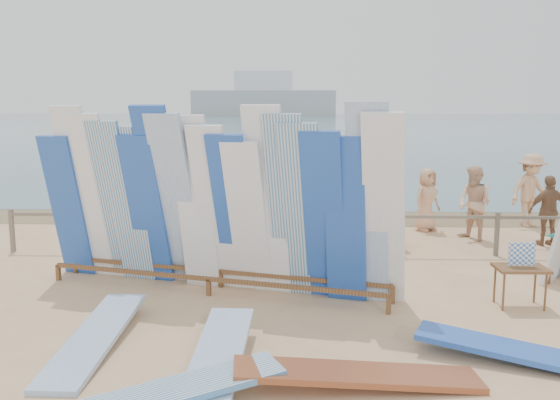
{
  "coord_description": "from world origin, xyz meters",
  "views": [
    {
      "loc": [
        0.04,
        -8.88,
        3.0
      ],
      "look_at": [
        -0.38,
        2.46,
        1.21
      ],
      "focal_mm": 38.0,
      "sensor_mm": 36.0,
      "label": 1
    }
  ],
  "objects_px": {
    "stroller": "(388,226)",
    "beachgoer_6": "(427,200)",
    "flat_board_b": "(216,377)",
    "beachgoer_8": "(474,203)",
    "vendor_table": "(520,285)",
    "main_surfboard_rack": "(214,208)",
    "beachgoer_10": "(549,211)",
    "beachgoer_9": "(531,190)",
    "beachgoer_0": "(142,195)",
    "beachgoer_3": "(288,194)",
    "beach_chair_left": "(275,235)",
    "beachgoer_4": "(221,201)",
    "beach_chair_right": "(333,233)",
    "beachgoer_extra_1": "(84,186)",
    "flat_board_a": "(96,346)",
    "flat_board_d": "(533,366)",
    "flat_board_c": "(358,387)"
  },
  "relations": [
    {
      "from": "stroller",
      "to": "beachgoer_6",
      "type": "relative_size",
      "value": 0.72
    },
    {
      "from": "flat_board_b",
      "to": "beachgoer_8",
      "type": "relative_size",
      "value": 1.59
    },
    {
      "from": "vendor_table",
      "to": "beachgoer_6",
      "type": "height_order",
      "value": "beachgoer_6"
    },
    {
      "from": "main_surfboard_rack",
      "to": "beachgoer_10",
      "type": "relative_size",
      "value": 3.96
    },
    {
      "from": "beachgoer_9",
      "to": "beachgoer_0",
      "type": "bearing_deg",
      "value": 159.97
    },
    {
      "from": "beachgoer_0",
      "to": "beachgoer_8",
      "type": "relative_size",
      "value": 1.01
    },
    {
      "from": "beachgoer_3",
      "to": "beach_chair_left",
      "type": "bearing_deg",
      "value": -135.91
    },
    {
      "from": "stroller",
      "to": "beachgoer_4",
      "type": "distance_m",
      "value": 3.94
    },
    {
      "from": "beach_chair_right",
      "to": "beachgoer_4",
      "type": "xyz_separation_m",
      "value": [
        -2.59,
        0.85,
        0.58
      ]
    },
    {
      "from": "beachgoer_8",
      "to": "beachgoer_3",
      "type": "bearing_deg",
      "value": -137.28
    },
    {
      "from": "main_surfboard_rack",
      "to": "beachgoer_extra_1",
      "type": "distance_m",
      "value": 7.61
    },
    {
      "from": "flat_board_a",
      "to": "beachgoer_6",
      "type": "height_order",
      "value": "beachgoer_6"
    },
    {
      "from": "beach_chair_left",
      "to": "beachgoer_4",
      "type": "distance_m",
      "value": 1.89
    },
    {
      "from": "beach_chair_left",
      "to": "beachgoer_10",
      "type": "bearing_deg",
      "value": -0.68
    },
    {
      "from": "beachgoer_extra_1",
      "to": "beachgoer_6",
      "type": "bearing_deg",
      "value": -11.33
    },
    {
      "from": "stroller",
      "to": "beachgoer_9",
      "type": "bearing_deg",
      "value": 21.94
    },
    {
      "from": "vendor_table",
      "to": "flat_board_a",
      "type": "relative_size",
      "value": 0.37
    },
    {
      "from": "beach_chair_right",
      "to": "beachgoer_9",
      "type": "relative_size",
      "value": 0.43
    },
    {
      "from": "flat_board_a",
      "to": "beachgoer_9",
      "type": "distance_m",
      "value": 11.58
    },
    {
      "from": "main_surfboard_rack",
      "to": "flat_board_d",
      "type": "relative_size",
      "value": 2.27
    },
    {
      "from": "flat_board_c",
      "to": "beachgoer_extra_1",
      "type": "xyz_separation_m",
      "value": [
        -6.45,
        9.46,
        0.91
      ]
    },
    {
      "from": "flat_board_a",
      "to": "beachgoer_8",
      "type": "bearing_deg",
      "value": 44.6
    },
    {
      "from": "flat_board_d",
      "to": "beachgoer_8",
      "type": "distance_m",
      "value": 6.84
    },
    {
      "from": "beachgoer_4",
      "to": "flat_board_a",
      "type": "bearing_deg",
      "value": 178.53
    },
    {
      "from": "flat_board_d",
      "to": "beachgoer_8",
      "type": "height_order",
      "value": "beachgoer_8"
    },
    {
      "from": "flat_board_b",
      "to": "stroller",
      "type": "height_order",
      "value": "stroller"
    },
    {
      "from": "beachgoer_extra_1",
      "to": "beachgoer_8",
      "type": "height_order",
      "value": "beachgoer_extra_1"
    },
    {
      "from": "flat_board_d",
      "to": "beachgoer_9",
      "type": "height_order",
      "value": "beachgoer_9"
    },
    {
      "from": "beachgoer_4",
      "to": "beachgoer_6",
      "type": "xyz_separation_m",
      "value": [
        4.95,
        0.64,
        -0.04
      ]
    },
    {
      "from": "stroller",
      "to": "beachgoer_10",
      "type": "xyz_separation_m",
      "value": [
        3.49,
        0.2,
        0.33
      ]
    },
    {
      "from": "flat_board_a",
      "to": "beachgoer_8",
      "type": "height_order",
      "value": "beachgoer_8"
    },
    {
      "from": "beach_chair_left",
      "to": "beachgoer_6",
      "type": "xyz_separation_m",
      "value": [
        3.61,
        1.86,
        0.5
      ]
    },
    {
      "from": "beachgoer_3",
      "to": "beachgoer_8",
      "type": "bearing_deg",
      "value": -53.44
    },
    {
      "from": "flat_board_c",
      "to": "beachgoer_10",
      "type": "distance_m",
      "value": 8.34
    },
    {
      "from": "flat_board_d",
      "to": "stroller",
      "type": "xyz_separation_m",
      "value": [
        -0.84,
        6.0,
        0.44
      ]
    },
    {
      "from": "beach_chair_right",
      "to": "beachgoer_9",
      "type": "distance_m",
      "value": 5.55
    },
    {
      "from": "flat_board_b",
      "to": "beachgoer_8",
      "type": "height_order",
      "value": "beachgoer_8"
    },
    {
      "from": "main_surfboard_rack",
      "to": "beachgoer_6",
      "type": "relative_size",
      "value": 3.99
    },
    {
      "from": "beachgoer_8",
      "to": "beachgoer_10",
      "type": "height_order",
      "value": "beachgoer_8"
    },
    {
      "from": "vendor_table",
      "to": "flat_board_d",
      "type": "relative_size",
      "value": 0.37
    },
    {
      "from": "flat_board_d",
      "to": "beachgoer_8",
      "type": "relative_size",
      "value": 1.59
    },
    {
      "from": "vendor_table",
      "to": "beachgoer_10",
      "type": "bearing_deg",
      "value": 62.24
    },
    {
      "from": "beachgoer_9",
      "to": "beachgoer_extra_1",
      "type": "height_order",
      "value": "beachgoer_9"
    },
    {
      "from": "beachgoer_3",
      "to": "beach_chair_right",
      "type": "bearing_deg",
      "value": -95.64
    },
    {
      "from": "flat_board_d",
      "to": "beachgoer_6",
      "type": "relative_size",
      "value": 1.76
    },
    {
      "from": "beach_chair_left",
      "to": "beach_chair_right",
      "type": "height_order",
      "value": "beach_chair_left"
    },
    {
      "from": "beachgoer_10",
      "to": "beach_chair_left",
      "type": "bearing_deg",
      "value": -2.2
    },
    {
      "from": "vendor_table",
      "to": "beachgoer_9",
      "type": "relative_size",
      "value": 0.54
    },
    {
      "from": "flat_board_c",
      "to": "beach_chair_left",
      "type": "distance_m",
      "value": 6.56
    },
    {
      "from": "beach_chair_right",
      "to": "beachgoer_4",
      "type": "relative_size",
      "value": 0.49
    }
  ]
}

